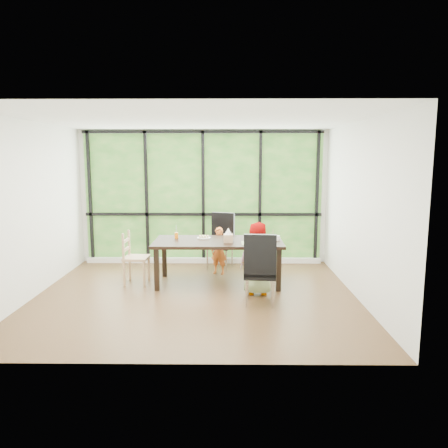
# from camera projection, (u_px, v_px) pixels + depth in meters

# --- Properties ---
(ground) EXTENTS (5.00, 5.00, 0.00)m
(ground) POSITION_uv_depth(u_px,v_px,m) (196.00, 296.00, 6.73)
(ground) COLOR black
(ground) RESTS_ON ground
(back_wall) EXTENTS (5.00, 0.00, 5.00)m
(back_wall) POSITION_uv_depth(u_px,v_px,m) (203.00, 197.00, 8.74)
(back_wall) COLOR silver
(back_wall) RESTS_ON ground
(foliage_backdrop) EXTENTS (4.80, 0.02, 2.65)m
(foliage_backdrop) POSITION_uv_depth(u_px,v_px,m) (203.00, 197.00, 8.72)
(foliage_backdrop) COLOR #24511C
(foliage_backdrop) RESTS_ON back_wall
(window_mullions) EXTENTS (4.80, 0.06, 2.65)m
(window_mullions) POSITION_uv_depth(u_px,v_px,m) (203.00, 197.00, 8.68)
(window_mullions) COLOR black
(window_mullions) RESTS_ON back_wall
(window_sill) EXTENTS (4.80, 0.12, 0.10)m
(window_sill) POSITION_uv_depth(u_px,v_px,m) (204.00, 260.00, 8.84)
(window_sill) COLOR silver
(window_sill) RESTS_ON ground
(dining_table) EXTENTS (2.18, 1.06, 0.75)m
(dining_table) POSITION_uv_depth(u_px,v_px,m) (218.00, 262.00, 7.34)
(dining_table) COLOR black
(dining_table) RESTS_ON ground
(chair_window_leather) EXTENTS (0.58, 0.58, 1.08)m
(chair_window_leather) POSITION_uv_depth(u_px,v_px,m) (220.00, 241.00, 8.30)
(chair_window_leather) COLOR black
(chair_window_leather) RESTS_ON ground
(chair_interior_leather) EXTENTS (0.50, 0.50, 1.08)m
(chair_interior_leather) POSITION_uv_depth(u_px,v_px,m) (260.00, 268.00, 6.28)
(chair_interior_leather) COLOR black
(chair_interior_leather) RESTS_ON ground
(chair_end_beech) EXTENTS (0.42, 0.44, 0.90)m
(chair_end_beech) POSITION_uv_depth(u_px,v_px,m) (136.00, 258.00, 7.33)
(chair_end_beech) COLOR #A67E5B
(chair_end_beech) RESTS_ON ground
(child_toddler) EXTENTS (0.37, 0.31, 0.87)m
(child_toddler) POSITION_uv_depth(u_px,v_px,m) (219.00, 251.00, 7.95)
(child_toddler) COLOR orange
(child_toddler) RESTS_ON ground
(child_older) EXTENTS (0.59, 0.42, 1.16)m
(child_older) POSITION_uv_depth(u_px,v_px,m) (258.00, 258.00, 6.73)
(child_older) COLOR slate
(child_older) RESTS_ON ground
(placemat) EXTENTS (0.46, 0.34, 0.01)m
(placemat) POSITION_uv_depth(u_px,v_px,m) (255.00, 243.00, 7.06)
(placemat) COLOR tan
(placemat) RESTS_ON dining_table
(plate_far) EXTENTS (0.23, 0.23, 0.01)m
(plate_far) POSITION_uv_depth(u_px,v_px,m) (204.00, 238.00, 7.49)
(plate_far) COLOR white
(plate_far) RESTS_ON dining_table
(plate_near) EXTENTS (0.23, 0.23, 0.01)m
(plate_near) POSITION_uv_depth(u_px,v_px,m) (255.00, 243.00, 7.05)
(plate_near) COLOR white
(plate_near) RESTS_ON dining_table
(orange_cup) EXTENTS (0.07, 0.07, 0.10)m
(orange_cup) POSITION_uv_depth(u_px,v_px,m) (176.00, 235.00, 7.47)
(orange_cup) COLOR orange
(orange_cup) RESTS_ON dining_table
(green_cup) EXTENTS (0.07, 0.07, 0.11)m
(green_cup) POSITION_uv_depth(u_px,v_px,m) (273.00, 241.00, 6.99)
(green_cup) COLOR #4FDC3E
(green_cup) RESTS_ON dining_table
(white_mug) EXTENTS (0.07, 0.07, 0.08)m
(white_mug) POSITION_uv_depth(u_px,v_px,m) (278.00, 238.00, 7.31)
(white_mug) COLOR white
(white_mug) RESTS_ON dining_table
(tissue_box) EXTENTS (0.16, 0.16, 0.13)m
(tissue_box) POSITION_uv_depth(u_px,v_px,m) (228.00, 238.00, 7.13)
(tissue_box) COLOR tan
(tissue_box) RESTS_ON dining_table
(crepe_rolls_far) EXTENTS (0.20, 0.12, 0.04)m
(crepe_rolls_far) POSITION_uv_depth(u_px,v_px,m) (204.00, 236.00, 7.49)
(crepe_rolls_far) COLOR tan
(crepe_rolls_far) RESTS_ON plate_far
(crepe_rolls_near) EXTENTS (0.15, 0.12, 0.04)m
(crepe_rolls_near) POSITION_uv_depth(u_px,v_px,m) (255.00, 241.00, 7.05)
(crepe_rolls_near) COLOR tan
(crepe_rolls_near) RESTS_ON plate_near
(straw_white) EXTENTS (0.01, 0.04, 0.20)m
(straw_white) POSITION_uv_depth(u_px,v_px,m) (176.00, 230.00, 7.45)
(straw_white) COLOR white
(straw_white) RESTS_ON orange_cup
(straw_pink) EXTENTS (0.01, 0.04, 0.20)m
(straw_pink) POSITION_uv_depth(u_px,v_px,m) (273.00, 235.00, 6.97)
(straw_pink) COLOR pink
(straw_pink) RESTS_ON green_cup
(tissue) EXTENTS (0.12, 0.12, 0.11)m
(tissue) POSITION_uv_depth(u_px,v_px,m) (228.00, 231.00, 7.11)
(tissue) COLOR white
(tissue) RESTS_ON tissue_box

